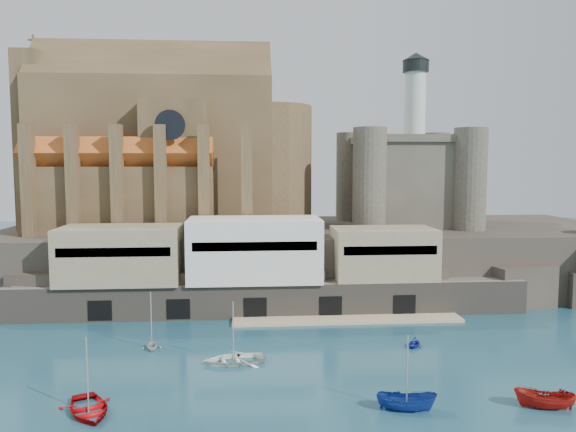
# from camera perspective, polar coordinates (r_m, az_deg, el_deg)

# --- Properties ---
(ground) EXTENTS (300.00, 300.00, 0.00)m
(ground) POSITION_cam_1_polar(r_m,az_deg,el_deg) (57.82, 7.35, -15.45)
(ground) COLOR #194354
(ground) RESTS_ON ground
(promontory) EXTENTS (100.00, 36.00, 10.00)m
(promontory) POSITION_cam_1_polar(r_m,az_deg,el_deg) (94.20, 2.44, -4.13)
(promontory) COLOR #2B2620
(promontory) RESTS_ON ground
(quay) EXTENTS (70.00, 12.00, 13.05)m
(quay) POSITION_cam_1_polar(r_m,az_deg,el_deg) (77.33, -3.54, -5.39)
(quay) COLOR #675E52
(quay) RESTS_ON ground
(church) EXTENTS (47.00, 25.93, 30.51)m
(church) POSITION_cam_1_polar(r_m,az_deg,el_deg) (95.63, -12.19, 6.25)
(church) COLOR #503D25
(church) RESTS_ON promontory
(castle_keep) EXTENTS (21.20, 21.20, 29.30)m
(castle_keep) POSITION_cam_1_polar(r_m,az_deg,el_deg) (97.83, 11.88, 4.00)
(castle_keep) COLOR #494539
(castle_keep) RESTS_ON promontory
(boat_0) EXTENTS (4.65, 3.05, 6.31)m
(boat_0) POSITION_cam_1_polar(r_m,az_deg,el_deg) (51.75, -19.60, -18.32)
(boat_0) COLOR #AB050A
(boat_0) RESTS_ON ground
(boat_2) EXTENTS (2.27, 2.23, 5.00)m
(boat_2) POSITION_cam_1_polar(r_m,az_deg,el_deg) (50.50, 11.93, -18.73)
(boat_2) COLOR navy
(boat_2) RESTS_ON ground
(boat_4) EXTENTS (2.82, 2.01, 3.00)m
(boat_4) POSITION_cam_1_polar(r_m,az_deg,el_deg) (65.74, -13.66, -12.96)
(boat_4) COLOR beige
(boat_4) RESTS_ON ground
(boat_5) EXTENTS (2.35, 2.31, 4.99)m
(boat_5) POSITION_cam_1_polar(r_m,az_deg,el_deg) (54.35, 24.61, -17.32)
(boat_5) COLOR #9C1810
(boat_5) RESTS_ON ground
(boat_6) EXTENTS (2.11, 4.70, 6.36)m
(boat_6) POSITION_cam_1_polar(r_m,az_deg,el_deg) (60.19, -5.55, -14.58)
(boat_6) COLOR white
(boat_6) RESTS_ON ground
(boat_7) EXTENTS (2.73, 2.51, 2.71)m
(boat_7) POSITION_cam_1_polar(r_m,az_deg,el_deg) (66.16, 12.68, -12.82)
(boat_7) COLOR #152099
(boat_7) RESTS_ON ground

